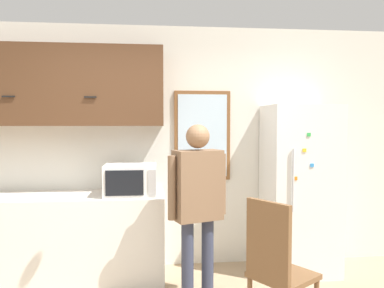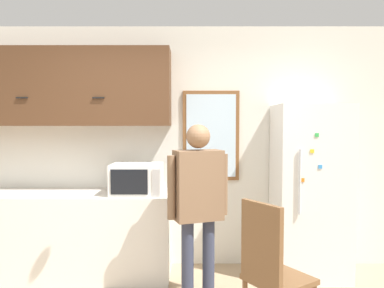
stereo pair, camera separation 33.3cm
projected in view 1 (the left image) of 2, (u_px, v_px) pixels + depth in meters
The scene contains 8 objects.
back_wall at pixel (159, 147), 4.24m from camera, with size 6.00×0.06×2.70m.
counter at pixel (54, 238), 3.83m from camera, with size 2.24×0.64×0.89m.
upper_cabinets at pixel (55, 86), 3.88m from camera, with size 2.24×0.39×0.83m.
microwave at pixel (131, 180), 3.80m from camera, with size 0.52×0.42×0.32m.
person at pixel (198, 195), 3.34m from camera, with size 0.54×0.35×1.61m.
refrigerator at pixel (300, 189), 4.07m from camera, with size 0.73×0.66×1.81m.
chair at pixel (276, 263), 2.83m from camera, with size 0.58×0.58×1.05m.
window at pixel (202, 136), 4.24m from camera, with size 0.64×0.05×1.01m.
Camera 1 is at (-0.06, -2.21, 1.61)m, focal length 35.00 mm.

